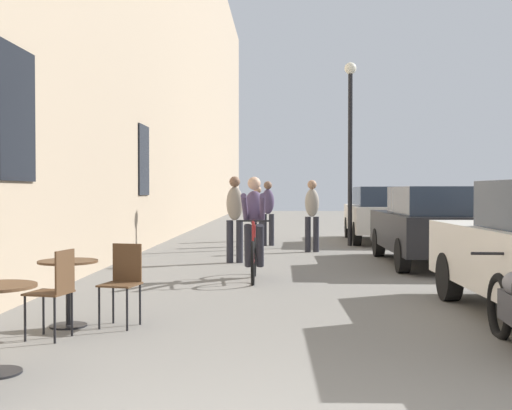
{
  "coord_description": "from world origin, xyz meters",
  "views": [
    {
      "loc": [
        0.15,
        -3.12,
        1.48
      ],
      "look_at": [
        -0.64,
        17.38,
        1.02
      ],
      "focal_mm": 45.23,
      "sensor_mm": 36.0,
      "label": 1
    }
  ],
  "objects_px": {
    "cafe_chair_mid_toward_wall": "(56,287)",
    "pedestrian_mid": "(312,211)",
    "parked_car_second": "(432,224)",
    "parked_car_third": "(382,213)",
    "cafe_table_mid": "(68,279)",
    "cyclist_on_bicycle": "(254,231)",
    "pedestrian_near": "(235,214)",
    "pedestrian_furthest": "(258,210)",
    "pedestrian_far": "(268,209)",
    "cafe_chair_mid_toward_street": "(123,278)",
    "street_lamp": "(350,130)"
  },
  "relations": [
    {
      "from": "cafe_chair_mid_toward_wall",
      "to": "cyclist_on_bicycle",
      "type": "relative_size",
      "value": 0.51
    },
    {
      "from": "cafe_chair_mid_toward_wall",
      "to": "pedestrian_far",
      "type": "relative_size",
      "value": 0.51
    },
    {
      "from": "cafe_chair_mid_toward_street",
      "to": "cafe_chair_mid_toward_wall",
      "type": "bearing_deg",
      "value": -127.18
    },
    {
      "from": "cafe_chair_mid_toward_wall",
      "to": "pedestrian_mid",
      "type": "xyz_separation_m",
      "value": [
        2.98,
        9.23,
        0.46
      ]
    },
    {
      "from": "pedestrian_far",
      "to": "parked_car_third",
      "type": "distance_m",
      "value": 3.56
    },
    {
      "from": "street_lamp",
      "to": "pedestrian_mid",
      "type": "bearing_deg",
      "value": -121.31
    },
    {
      "from": "pedestrian_near",
      "to": "pedestrian_furthest",
      "type": "relative_size",
      "value": 1.1
    },
    {
      "from": "pedestrian_near",
      "to": "pedestrian_far",
      "type": "height_order",
      "value": "pedestrian_near"
    },
    {
      "from": "cyclist_on_bicycle",
      "to": "parked_car_second",
      "type": "relative_size",
      "value": 0.4
    },
    {
      "from": "cyclist_on_bicycle",
      "to": "pedestrian_mid",
      "type": "height_order",
      "value": "pedestrian_mid"
    },
    {
      "from": "cyclist_on_bicycle",
      "to": "parked_car_third",
      "type": "distance_m",
      "value": 8.63
    },
    {
      "from": "pedestrian_near",
      "to": "pedestrian_mid",
      "type": "distance_m",
      "value": 2.92
    },
    {
      "from": "pedestrian_furthest",
      "to": "street_lamp",
      "type": "bearing_deg",
      "value": -31.54
    },
    {
      "from": "cafe_chair_mid_toward_wall",
      "to": "cyclist_on_bicycle",
      "type": "bearing_deg",
      "value": 68.13
    },
    {
      "from": "pedestrian_near",
      "to": "street_lamp",
      "type": "relative_size",
      "value": 0.36
    },
    {
      "from": "pedestrian_near",
      "to": "street_lamp",
      "type": "bearing_deg",
      "value": 56.37
    },
    {
      "from": "pedestrian_furthest",
      "to": "parked_car_second",
      "type": "height_order",
      "value": "pedestrian_furthest"
    },
    {
      "from": "pedestrian_near",
      "to": "pedestrian_far",
      "type": "xyz_separation_m",
      "value": [
        0.59,
        4.14,
        -0.02
      ]
    },
    {
      "from": "pedestrian_furthest",
      "to": "parked_car_third",
      "type": "height_order",
      "value": "pedestrian_furthest"
    },
    {
      "from": "pedestrian_mid",
      "to": "street_lamp",
      "type": "xyz_separation_m",
      "value": [
        1.1,
        1.81,
        2.13
      ]
    },
    {
      "from": "pedestrian_mid",
      "to": "pedestrian_furthest",
      "type": "relative_size",
      "value": 1.07
    },
    {
      "from": "pedestrian_mid",
      "to": "pedestrian_far",
      "type": "bearing_deg",
      "value": 122.06
    },
    {
      "from": "cafe_chair_mid_toward_wall",
      "to": "pedestrian_far",
      "type": "height_order",
      "value": "pedestrian_far"
    },
    {
      "from": "pedestrian_mid",
      "to": "cafe_chair_mid_toward_street",
      "type": "bearing_deg",
      "value": -106.1
    },
    {
      "from": "pedestrian_mid",
      "to": "parked_car_third",
      "type": "bearing_deg",
      "value": 55.53
    },
    {
      "from": "parked_car_third",
      "to": "cafe_table_mid",
      "type": "bearing_deg",
      "value": -113.89
    },
    {
      "from": "cafe_chair_mid_toward_street",
      "to": "pedestrian_near",
      "type": "relative_size",
      "value": 0.5
    },
    {
      "from": "cafe_chair_mid_toward_street",
      "to": "street_lamp",
      "type": "bearing_deg",
      "value": 70.99
    },
    {
      "from": "cafe_chair_mid_toward_street",
      "to": "street_lamp",
      "type": "xyz_separation_m",
      "value": [
        3.57,
        10.37,
        2.59
      ]
    },
    {
      "from": "street_lamp",
      "to": "parked_car_third",
      "type": "height_order",
      "value": "street_lamp"
    },
    {
      "from": "parked_car_second",
      "to": "cafe_chair_mid_toward_street",
      "type": "bearing_deg",
      "value": -128.45
    },
    {
      "from": "cafe_chair_mid_toward_street",
      "to": "cafe_chair_mid_toward_wall",
      "type": "relative_size",
      "value": 1.0
    },
    {
      "from": "street_lamp",
      "to": "parked_car_third",
      "type": "relative_size",
      "value": 1.09
    },
    {
      "from": "pedestrian_near",
      "to": "pedestrian_furthest",
      "type": "xyz_separation_m",
      "value": [
        0.26,
        5.76,
        -0.09
      ]
    },
    {
      "from": "pedestrian_far",
      "to": "cyclist_on_bicycle",
      "type": "bearing_deg",
      "value": -90.85
    },
    {
      "from": "pedestrian_furthest",
      "to": "pedestrian_far",
      "type": "bearing_deg",
      "value": -78.34
    },
    {
      "from": "pedestrian_near",
      "to": "parked_car_second",
      "type": "height_order",
      "value": "pedestrian_near"
    },
    {
      "from": "cyclist_on_bicycle",
      "to": "pedestrian_mid",
      "type": "bearing_deg",
      "value": 75.97
    },
    {
      "from": "cafe_table_mid",
      "to": "pedestrian_furthest",
      "type": "distance_m",
      "value": 12.12
    },
    {
      "from": "cafe_table_mid",
      "to": "cyclist_on_bicycle",
      "type": "relative_size",
      "value": 0.41
    },
    {
      "from": "parked_car_second",
      "to": "parked_car_third",
      "type": "bearing_deg",
      "value": 90.87
    },
    {
      "from": "pedestrian_mid",
      "to": "street_lamp",
      "type": "bearing_deg",
      "value": 58.69
    },
    {
      "from": "pedestrian_furthest",
      "to": "parked_car_third",
      "type": "relative_size",
      "value": 0.36
    },
    {
      "from": "cafe_chair_mid_toward_wall",
      "to": "street_lamp",
      "type": "height_order",
      "value": "street_lamp"
    },
    {
      "from": "cafe_chair_mid_toward_street",
      "to": "street_lamp",
      "type": "distance_m",
      "value": 11.27
    },
    {
      "from": "cafe_table_mid",
      "to": "parked_car_third",
      "type": "bearing_deg",
      "value": 66.11
    },
    {
      "from": "pedestrian_mid",
      "to": "parked_car_second",
      "type": "relative_size",
      "value": 0.4
    },
    {
      "from": "pedestrian_far",
      "to": "parked_car_second",
      "type": "bearing_deg",
      "value": -52.4
    },
    {
      "from": "cafe_chair_mid_toward_street",
      "to": "parked_car_third",
      "type": "relative_size",
      "value": 0.2
    },
    {
      "from": "cafe_chair_mid_toward_wall",
      "to": "parked_car_second",
      "type": "bearing_deg",
      "value": 51.68
    }
  ]
}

